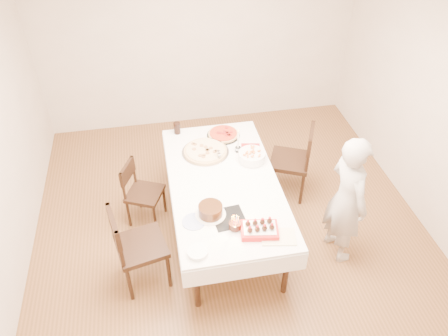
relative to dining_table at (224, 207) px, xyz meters
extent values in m
plane|color=brown|center=(0.08, -0.11, -0.38)|extent=(5.00, 5.00, 0.00)
cube|color=beige|center=(0.08, 2.39, 0.98)|extent=(4.50, 0.04, 2.70)
cube|color=beige|center=(2.33, -0.11, 0.98)|extent=(0.04, 5.00, 2.70)
cube|color=white|center=(0.00, 0.00, 0.00)|extent=(1.48, 2.30, 0.75)
imported|color=beige|center=(1.17, -0.51, 0.38)|extent=(0.46, 0.61, 1.51)
cylinder|color=beige|center=(-0.12, 0.53, 0.40)|extent=(0.72, 0.72, 0.04)
cylinder|color=red|center=(0.15, 0.83, 0.40)|extent=(0.49, 0.49, 0.04)
cube|color=#B21E1E|center=(0.41, 0.50, 0.38)|extent=(0.26, 0.26, 0.01)
cylinder|color=white|center=(0.37, 0.30, 0.43)|extent=(0.33, 0.33, 0.10)
cylinder|color=white|center=(0.26, 0.49, 0.53)|extent=(0.09, 0.09, 0.31)
cylinder|color=black|center=(-0.39, 0.98, 0.45)|extent=(0.10, 0.10, 0.15)
cylinder|color=#381D0E|center=(-0.22, -0.46, 0.43)|extent=(0.34, 0.34, 0.12)
cube|color=black|center=(-0.05, -0.54, 0.38)|extent=(0.33, 0.33, 0.01)
cylinder|color=#37190F|center=(-0.02, -0.68, 0.45)|extent=(0.15, 0.15, 0.13)
cube|color=beige|center=(0.35, -0.86, 0.38)|extent=(0.35, 0.26, 0.03)
cylinder|color=white|center=(-0.41, -0.91, 0.39)|extent=(0.25, 0.25, 0.04)
cylinder|color=white|center=(-0.39, -0.52, 0.38)|extent=(0.25, 0.25, 0.01)
camera|label=1|loc=(-0.64, -3.42, 3.44)|focal=35.00mm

